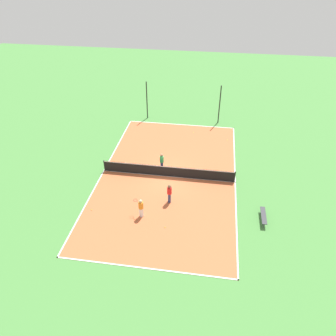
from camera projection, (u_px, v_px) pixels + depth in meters
ground_plane at (168, 176)px, 28.83m from camera, size 80.00×80.00×0.00m
court_surface at (168, 176)px, 28.83m from camera, size 11.80×20.01×0.02m
tennis_net at (168, 171)px, 28.50m from camera, size 11.60×0.10×1.08m
bench at (263, 216)px, 24.15m from camera, size 0.36×1.90×0.45m
player_coach_red at (169, 192)px, 25.44m from camera, size 0.44×0.44×1.69m
player_far_green at (162, 161)px, 29.07m from camera, size 0.47×0.47×1.70m
player_center_orange at (141, 207)px, 24.14m from camera, size 0.95×0.81×1.59m
tennis_ball_near_net at (227, 140)px, 33.99m from camera, size 0.07×0.07×0.07m
tennis_ball_midcourt at (92, 210)px, 25.17m from camera, size 0.07×0.07×0.07m
tennis_ball_far_baseline at (165, 227)px, 23.64m from camera, size 0.07×0.07×0.07m
tennis_ball_right_alley at (193, 132)px, 35.33m from camera, size 0.07×0.07×0.07m
fence_post_back_left at (147, 100)px, 37.10m from camera, size 0.12×0.12×4.37m
fence_post_back_right at (220, 105)px, 36.11m from camera, size 0.12×0.12×4.37m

